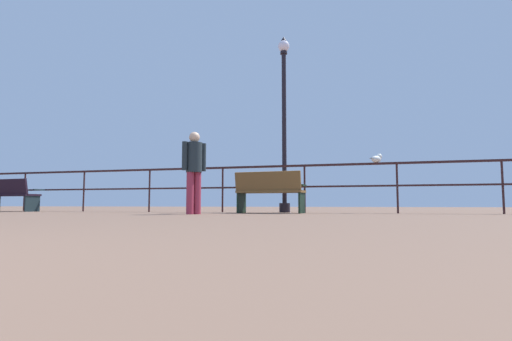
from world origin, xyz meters
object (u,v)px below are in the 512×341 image
at_px(bench_far_left, 10,193).
at_px(bench_near_left, 270,190).
at_px(lamppost_center, 284,115).
at_px(seagull_on_rail, 377,158).
at_px(person_by_bench, 194,167).

xyz_separation_m(bench_far_left, bench_near_left, (7.16, -0.00, 0.02)).
bearing_deg(lamppost_center, bench_far_left, -173.18).
bearing_deg(bench_far_left, seagull_on_rail, 3.99).
bearing_deg(bench_far_left, person_by_bench, -12.36).
height_order(person_by_bench, seagull_on_rail, person_by_bench).
height_order(bench_far_left, lamppost_center, lamppost_center).
distance_m(lamppost_center, person_by_bench, 2.92).
height_order(lamppost_center, seagull_on_rail, lamppost_center).
relative_size(bench_far_left, seagull_on_rail, 4.28).
relative_size(lamppost_center, seagull_on_rail, 11.30).
bearing_deg(lamppost_center, bench_near_left, -99.32).
distance_m(bench_far_left, bench_near_left, 7.16).
height_order(bench_near_left, seagull_on_rail, seagull_on_rail).
distance_m(bench_far_left, lamppost_center, 7.59).
bearing_deg(seagull_on_rail, bench_near_left, -163.73).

